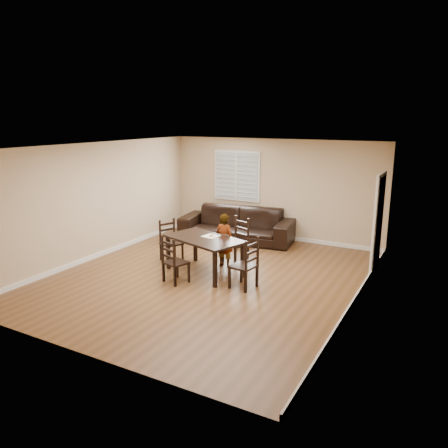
{
  "coord_description": "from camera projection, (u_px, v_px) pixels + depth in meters",
  "views": [
    {
      "loc": [
        4.41,
        -7.42,
        3.26
      ],
      "look_at": [
        0.02,
        0.64,
        1.0
      ],
      "focal_mm": 35.0,
      "sensor_mm": 36.0,
      "label": 1
    }
  ],
  "objects": [
    {
      "name": "ground",
      "position": [
        208.0,
        276.0,
        9.16
      ],
      "size": [
        7.0,
        7.0,
        0.0
      ],
      "primitive_type": "plane",
      "color": "brown",
      "rests_on": "ground"
    },
    {
      "name": "room",
      "position": [
        214.0,
        190.0,
        8.86
      ],
      "size": [
        6.04,
        7.04,
        2.72
      ],
      "color": "tan",
      "rests_on": "ground"
    },
    {
      "name": "dining_table",
      "position": [
        204.0,
        242.0,
        9.21
      ],
      "size": [
        1.87,
        1.39,
        0.78
      ],
      "rotation": [
        0.0,
        0.0,
        -0.3
      ],
      "color": "black",
      "rests_on": "ground"
    },
    {
      "name": "chair_near",
      "position": [
        239.0,
        242.0,
        9.97
      ],
      "size": [
        0.6,
        0.58,
        1.06
      ],
      "rotation": [
        0.0,
        0.0,
        -0.36
      ],
      "color": "black",
      "rests_on": "ground"
    },
    {
      "name": "chair_far",
      "position": [
        171.0,
        263.0,
        8.68
      ],
      "size": [
        0.54,
        0.52,
        0.97
      ],
      "rotation": [
        0.0,
        0.0,
        2.83
      ],
      "color": "black",
      "rests_on": "ground"
    },
    {
      "name": "chair_left",
      "position": [
        169.0,
        242.0,
        10.16
      ],
      "size": [
        0.54,
        0.56,
        0.96
      ],
      "rotation": [
        0.0,
        0.0,
        1.15
      ],
      "color": "black",
      "rests_on": "ground"
    },
    {
      "name": "chair_right",
      "position": [
        249.0,
        266.0,
        8.39
      ],
      "size": [
        0.49,
        0.52,
        1.03
      ],
      "rotation": [
        0.0,
        0.0,
        -1.71
      ],
      "color": "black",
      "rests_on": "ground"
    },
    {
      "name": "child",
      "position": [
        225.0,
        240.0,
        9.64
      ],
      "size": [
        0.47,
        0.34,
        1.21
      ],
      "primitive_type": "imported",
      "rotation": [
        0.0,
        0.0,
        3.02
      ],
      "color": "gray",
      "rests_on": "ground"
    },
    {
      "name": "napkin",
      "position": [
        211.0,
        236.0,
        9.31
      ],
      "size": [
        0.36,
        0.36,
        0.0
      ],
      "primitive_type": "cube",
      "rotation": [
        0.0,
        0.0,
        -0.17
      ],
      "color": "beige",
      "rests_on": "dining_table"
    },
    {
      "name": "donut",
      "position": [
        211.0,
        235.0,
        9.29
      ],
      "size": [
        0.1,
        0.1,
        0.04
      ],
      "color": "#B98642",
      "rests_on": "napkin"
    },
    {
      "name": "sofa",
      "position": [
        237.0,
        224.0,
        11.75
      ],
      "size": [
        3.15,
        1.6,
        0.88
      ],
      "primitive_type": "imported",
      "rotation": [
        0.0,
        0.0,
        0.14
      ],
      "color": "black",
      "rests_on": "ground"
    }
  ]
}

